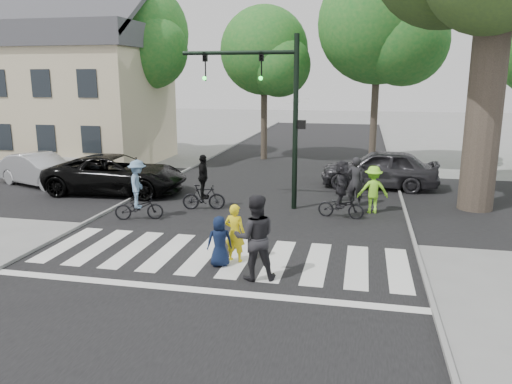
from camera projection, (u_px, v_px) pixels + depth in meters
ground at (210, 270)px, 12.16m from camera, size 120.00×120.00×0.00m
road_stem at (254, 215)px, 16.92m from camera, size 10.00×70.00×0.01m
road_cross at (270, 195)px, 19.78m from camera, size 70.00×10.00×0.01m
curb_left at (117, 206)px, 17.94m from camera, size 0.10×70.00×0.10m
curb_right at (409, 223)px, 15.88m from camera, size 0.10×70.00×0.10m
crosswalk at (218, 260)px, 12.79m from camera, size 10.00×3.85×0.01m
traffic_signal at (271, 98)px, 17.11m from camera, size 4.45×0.29×6.00m
bg_tree_0 at (63, 49)px, 28.83m from camera, size 5.46×5.20×8.97m
bg_tree_1 at (139, 38)px, 27.18m from camera, size 6.09×5.80×9.80m
bg_tree_2 at (268, 54)px, 27.04m from camera, size 5.04×4.80×8.40m
bg_tree_3 at (385, 27)px, 24.26m from camera, size 6.30×6.00×10.20m
house at (82, 92)px, 26.97m from camera, size 8.40×8.10×8.82m
pedestrian_woman at (235, 233)px, 12.58m from camera, size 0.61×0.45×1.50m
pedestrian_child at (220, 241)px, 12.29m from camera, size 0.73×0.61×1.28m
pedestrian_adult at (255, 237)px, 11.42m from camera, size 1.15×1.00×2.01m
cyclist_left at (138, 194)px, 16.26m from camera, size 1.66×1.15×1.99m
cyclist_mid at (203, 187)px, 17.52m from camera, size 1.56×0.97×1.97m
cyclist_right at (341, 193)px, 16.47m from camera, size 1.59×1.48×1.94m
car_suv at (117, 174)px, 20.06m from camera, size 5.71×2.85×1.55m
car_silver at (40, 170)px, 21.46m from camera, size 4.50×2.88×1.40m
car_grey at (379, 169)px, 21.01m from camera, size 4.95×2.23×1.65m
bystander_hivis at (373, 190)px, 17.09m from camera, size 1.16×0.81×1.64m
bystander_dark at (355, 181)px, 18.04m from camera, size 0.71×0.52×1.81m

